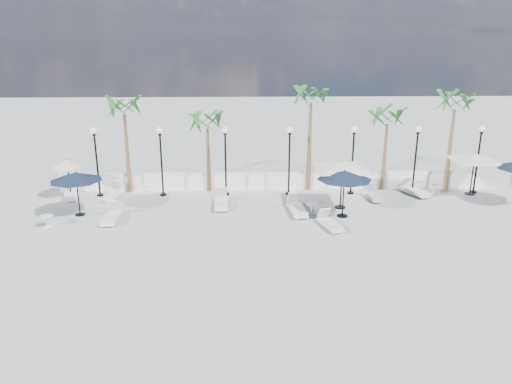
{
  "coord_description": "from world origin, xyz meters",
  "views": [
    {
      "loc": [
        -2.57,
        -20.04,
        8.73
      ],
      "look_at": [
        -1.95,
        2.31,
        1.5
      ],
      "focal_mm": 35.0,
      "sensor_mm": 36.0,
      "label": 1
    }
  ],
  "objects_px": {
    "lounger_0": "(71,193)",
    "lounger_1": "(114,193)",
    "parasol_cream_small": "(67,164)",
    "lounger_5": "(373,195)",
    "parasol_cream_sq_a": "(343,162)",
    "lounger_2": "(111,216)",
    "lounger_4": "(297,208)",
    "parasol_navy_mid": "(344,175)",
    "parasol_navy_left": "(76,177)",
    "parasol_cream_sq_b": "(475,154)",
    "lounger_3": "(221,202)",
    "lounger_7": "(414,190)",
    "lounger_6": "(330,223)"
  },
  "relations": [
    {
      "from": "lounger_2",
      "to": "parasol_cream_sq_b",
      "type": "height_order",
      "value": "parasol_cream_sq_b"
    },
    {
      "from": "lounger_5",
      "to": "parasol_cream_sq_a",
      "type": "xyz_separation_m",
      "value": [
        -2.02,
        -1.33,
        2.24
      ]
    },
    {
      "from": "lounger_3",
      "to": "lounger_5",
      "type": "height_order",
      "value": "lounger_3"
    },
    {
      "from": "lounger_6",
      "to": "parasol_navy_left",
      "type": "xyz_separation_m",
      "value": [
        -12.16,
        2.04,
        1.75
      ]
    },
    {
      "from": "lounger_7",
      "to": "parasol_navy_left",
      "type": "bearing_deg",
      "value": 164.32
    },
    {
      "from": "lounger_4",
      "to": "parasol_cream_small",
      "type": "bearing_deg",
      "value": 161.44
    },
    {
      "from": "lounger_1",
      "to": "lounger_7",
      "type": "height_order",
      "value": "lounger_7"
    },
    {
      "from": "lounger_1",
      "to": "parasol_navy_mid",
      "type": "height_order",
      "value": "parasol_navy_mid"
    },
    {
      "from": "parasol_cream_small",
      "to": "lounger_5",
      "type": "bearing_deg",
      "value": -2.41
    },
    {
      "from": "lounger_5",
      "to": "parasol_cream_small",
      "type": "bearing_deg",
      "value": 171.01
    },
    {
      "from": "lounger_4",
      "to": "parasol_navy_left",
      "type": "xyz_separation_m",
      "value": [
        -10.84,
        0.04,
        1.71
      ]
    },
    {
      "from": "lounger_3",
      "to": "parasol_cream_sq_b",
      "type": "distance_m",
      "value": 14.13
    },
    {
      "from": "parasol_cream_sq_a",
      "to": "lounger_4",
      "type": "bearing_deg",
      "value": -162.3
    },
    {
      "from": "lounger_7",
      "to": "parasol_navy_left",
      "type": "xyz_separation_m",
      "value": [
        -17.69,
        -2.75,
        1.72
      ]
    },
    {
      "from": "lounger_2",
      "to": "parasol_navy_mid",
      "type": "xyz_separation_m",
      "value": [
        11.26,
        0.31,
        1.85
      ]
    },
    {
      "from": "lounger_4",
      "to": "lounger_5",
      "type": "xyz_separation_m",
      "value": [
        4.34,
        2.07,
        -0.05
      ]
    },
    {
      "from": "lounger_4",
      "to": "lounger_7",
      "type": "bearing_deg",
      "value": 16.4
    },
    {
      "from": "parasol_navy_left",
      "to": "parasol_cream_sq_a",
      "type": "relative_size",
      "value": 0.47
    },
    {
      "from": "lounger_0",
      "to": "parasol_cream_small",
      "type": "xyz_separation_m",
      "value": [
        0.01,
        -0.02,
        1.65
      ]
    },
    {
      "from": "lounger_1",
      "to": "lounger_0",
      "type": "bearing_deg",
      "value": -175.19
    },
    {
      "from": "parasol_cream_sq_a",
      "to": "lounger_5",
      "type": "bearing_deg",
      "value": 33.44
    },
    {
      "from": "lounger_5",
      "to": "lounger_0",
      "type": "bearing_deg",
      "value": 170.94
    },
    {
      "from": "parasol_navy_mid",
      "to": "parasol_navy_left",
      "type": "bearing_deg",
      "value": 177.54
    },
    {
      "from": "lounger_4",
      "to": "lounger_0",
      "type": "bearing_deg",
      "value": 161.35
    },
    {
      "from": "lounger_6",
      "to": "lounger_7",
      "type": "xyz_separation_m",
      "value": [
        5.53,
        4.79,
        0.03
      ]
    },
    {
      "from": "lounger_1",
      "to": "lounger_6",
      "type": "bearing_deg",
      "value": -18.45
    },
    {
      "from": "lounger_1",
      "to": "lounger_4",
      "type": "bearing_deg",
      "value": -11.04
    },
    {
      "from": "parasol_navy_mid",
      "to": "lounger_2",
      "type": "bearing_deg",
      "value": -178.41
    },
    {
      "from": "parasol_cream_sq_a",
      "to": "parasol_cream_sq_b",
      "type": "distance_m",
      "value": 7.96
    },
    {
      "from": "lounger_3",
      "to": "parasol_cream_sq_a",
      "type": "distance_m",
      "value": 6.57
    },
    {
      "from": "lounger_7",
      "to": "parasol_navy_mid",
      "type": "height_order",
      "value": "parasol_navy_mid"
    },
    {
      "from": "parasol_cream_sq_a",
      "to": "parasol_navy_mid",
      "type": "bearing_deg",
      "value": -96.17
    },
    {
      "from": "lounger_1",
      "to": "lounger_3",
      "type": "distance_m",
      "value": 6.19
    },
    {
      "from": "parasol_cream_small",
      "to": "lounger_1",
      "type": "bearing_deg",
      "value": 0.52
    },
    {
      "from": "lounger_1",
      "to": "parasol_navy_mid",
      "type": "distance_m",
      "value": 12.58
    },
    {
      "from": "lounger_2",
      "to": "lounger_4",
      "type": "xyz_separation_m",
      "value": [
        9.08,
        0.83,
        0.02
      ]
    },
    {
      "from": "lounger_1",
      "to": "parasol_cream_sq_a",
      "type": "bearing_deg",
      "value": -4.77
    },
    {
      "from": "lounger_0",
      "to": "lounger_4",
      "type": "bearing_deg",
      "value": -28.29
    },
    {
      "from": "parasol_navy_left",
      "to": "parasol_cream_sq_b",
      "type": "bearing_deg",
      "value": 7.46
    },
    {
      "from": "lounger_2",
      "to": "parasol_cream_sq_a",
      "type": "distance_m",
      "value": 11.72
    },
    {
      "from": "lounger_0",
      "to": "lounger_1",
      "type": "relative_size",
      "value": 1.08
    },
    {
      "from": "parasol_navy_mid",
      "to": "parasol_cream_sq_a",
      "type": "bearing_deg",
      "value": 83.83
    },
    {
      "from": "lounger_5",
      "to": "parasol_cream_sq_a",
      "type": "bearing_deg",
      "value": -153.14
    },
    {
      "from": "parasol_navy_left",
      "to": "parasol_cream_sq_b",
      "type": "height_order",
      "value": "parasol_cream_sq_b"
    },
    {
      "from": "lounger_1",
      "to": "lounger_7",
      "type": "bearing_deg",
      "value": 4.82
    },
    {
      "from": "lounger_0",
      "to": "parasol_cream_sq_a",
      "type": "xyz_separation_m",
      "value": [
        14.48,
        -2.05,
        2.21
      ]
    },
    {
      "from": "lounger_7",
      "to": "parasol_cream_sq_a",
      "type": "xyz_separation_m",
      "value": [
        -4.54,
        -2.05,
        2.21
      ]
    },
    {
      "from": "lounger_3",
      "to": "parasol_cream_sq_a",
      "type": "height_order",
      "value": "parasol_cream_sq_a"
    },
    {
      "from": "lounger_2",
      "to": "lounger_7",
      "type": "xyz_separation_m",
      "value": [
        15.93,
        3.62,
        0.01
      ]
    },
    {
      "from": "lounger_0",
      "to": "lounger_1",
      "type": "xyz_separation_m",
      "value": [
        2.35,
        -0.0,
        -0.01
      ]
    }
  ]
}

